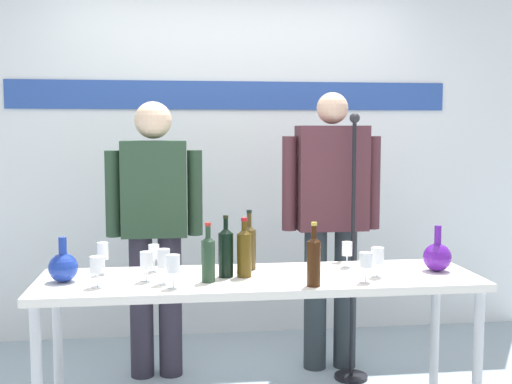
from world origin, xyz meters
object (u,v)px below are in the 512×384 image
Objects in this scene: wine_glass_right_2 at (377,256)px; wine_bottle_4 at (314,259)px; decanter_blue_left at (63,267)px; wine_bottle_2 at (249,245)px; display_table at (260,289)px; wine_glass_left_3 at (97,265)px; wine_glass_left_5 at (173,264)px; wine_glass_left_1 at (164,259)px; wine_glass_right_1 at (366,261)px; presenter_left at (155,222)px; wine_glass_left_4 at (154,252)px; wine_glass_right_0 at (347,249)px; wine_bottle_0 at (244,251)px; presenter_right at (331,212)px; wine_glass_left_2 at (103,252)px; wine_bottle_1 at (208,257)px; wine_bottle_3 at (226,251)px; wine_glass_left_0 at (146,261)px; decanter_blue_right at (438,257)px.

wine_bottle_4 is at bearing -158.24° from wine_glass_right_2.
wine_bottle_2 reaches higher than decanter_blue_left.
display_table is 0.38m from wine_bottle_4.
wine_glass_left_5 is (0.35, -0.06, 0.01)m from wine_glass_left_3.
wine_glass_left_1 reaches higher than wine_glass_right_1.
presenter_left reaches higher than wine_glass_left_4.
wine_glass_right_0 is at bearing 109.89° from wine_glass_right_2.
wine_bottle_4 is (0.30, -0.23, -0.00)m from wine_bottle_0.
presenter_right is 5.66× the size of wine_bottle_4.
wine_bottle_2 reaches higher than wine_glass_right_1.
wine_bottle_4 is 1.01m from wine_glass_left_3.
wine_glass_right_2 is at bearing -9.83° from wine_glass_left_2.
presenter_left is at bearing 73.90° from wine_glass_left_3.
presenter_left is 0.54m from wine_glass_left_4.
wine_bottle_4 reaches higher than wine_bottle_1.
wine_glass_left_1 is (-1.01, -0.81, -0.11)m from presenter_right.
wine_glass_left_3 is (-0.75, -0.29, -0.02)m from wine_bottle_2.
presenter_left is 0.81m from wine_glass_left_1.
presenter_right reaches higher than wine_glass_left_5.
wine_glass_right_2 is at bearing -70.11° from wine_glass_right_0.
wine_glass_left_5 is 1.14× the size of wine_glass_right_0.
wine_glass_left_4 is at bearing 159.82° from wine_glass_right_1.
wine_bottle_1 is 0.95× the size of wine_bottle_4.
wine_bottle_3 is 2.07× the size of wine_glass_right_2.
wine_glass_right_1 is at bearing -8.59° from wine_glass_left_0.
wine_bottle_1 is at bearing 5.29° from wine_glass_left_1.
wine_glass_left_4 is 0.96× the size of wine_glass_right_2.
wine_glass_left_2 is 1.04× the size of wine_glass_left_5.
presenter_right is 1.30m from wine_glass_left_1.
wine_bottle_2 is 0.64m from wine_glass_right_1.
presenter_right reaches higher than wine_glass_right_1.
wine_glass_left_2 is (-1.71, 0.15, 0.04)m from decanter_blue_right.
wine_bottle_0 is at bearing -20.81° from wine_glass_left_4.
wine_glass_left_5 is at bearing -155.71° from display_table.
wine_bottle_0 is at bearing 171.90° from wine_glass_right_2.
presenter_right is 11.49× the size of wine_glass_right_2.
wine_glass_left_0 is (-0.02, -0.75, -0.08)m from presenter_left.
wine_glass_right_1 is (0.56, -0.20, -0.02)m from wine_bottle_0.
decanter_blue_right is 1.47m from wine_glass_left_4.
wine_glass_left_0 and wine_glass_right_1 have the same top height.
decanter_blue_right is 1.72m from wine_glass_left_3.
wine_glass_right_1 is at bearing -156.08° from decanter_blue_right.
decanter_blue_left reaches higher than wine_glass_right_1.
presenter_right reaches higher than wine_glass_right_0.
wine_bottle_0 is (-0.08, 0.00, 0.20)m from display_table.
wine_glass_left_1 is (0.06, -0.81, -0.06)m from presenter_left.
wine_glass_left_5 reaches higher than wine_glass_right_1.
decanter_blue_right is 0.76× the size of wine_bottle_2.
wine_glass_left_2 is at bearing 159.48° from wine_bottle_4.
wine_glass_left_2 is (-1.01, 0.38, -0.01)m from wine_bottle_4.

